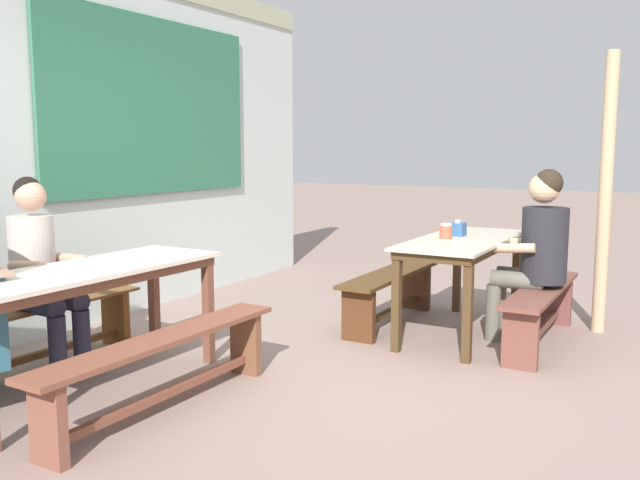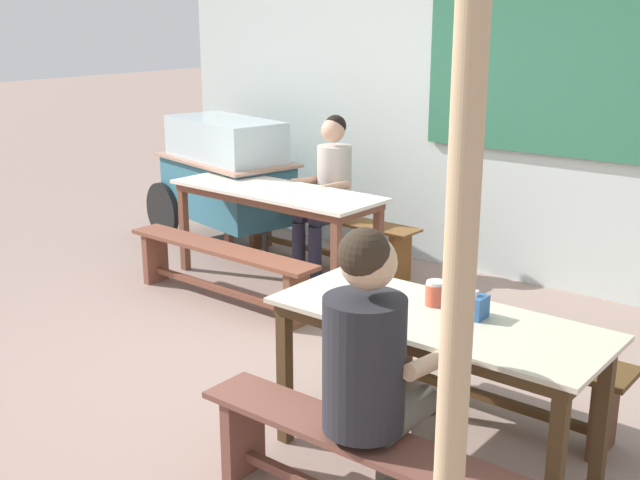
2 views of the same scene
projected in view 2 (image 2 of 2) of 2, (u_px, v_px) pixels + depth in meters
The scene contains 14 objects.
ground_plane at pixel (285, 370), 4.84m from camera, with size 40.00×40.00×0.00m, color gray.
backdrop_wall at pixel (493, 78), 6.25m from camera, with size 6.41×0.23×3.04m.
dining_table_far at pixel (276, 199), 6.22m from camera, with size 1.79×0.67×0.76m.
dining_table_near at pixel (437, 333), 3.65m from camera, with size 1.56×0.65×0.76m.
bench_far_back at pixel (325, 232), 6.79m from camera, with size 1.78×0.32×0.44m.
bench_far_front at pixel (220, 264), 5.88m from camera, with size 1.75×0.29×0.44m.
bench_near_back at pixel (493, 365), 4.21m from camera, with size 1.44×0.31×0.44m.
bench_near_front at pixel (358, 465), 3.29m from camera, with size 1.55×0.28×0.44m.
food_cart at pixel (225, 172), 7.24m from camera, with size 1.81×1.04×1.17m.
person_center_facing at pixel (328, 186), 6.55m from camera, with size 0.41×0.54×1.29m.
person_near_front at pixel (372, 360), 3.20m from camera, with size 0.45×0.56×1.31m.
tissue_box at pixel (472, 306), 3.59m from camera, with size 0.13×0.10×0.13m.
condiment_jar at pixel (435, 293), 3.74m from camera, with size 0.10×0.10×0.12m.
wooden_support_post at pixel (456, 346), 2.46m from camera, with size 0.10×0.10×2.20m, color tan.
Camera 2 is at (2.92, -3.34, 2.10)m, focal length 44.80 mm.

